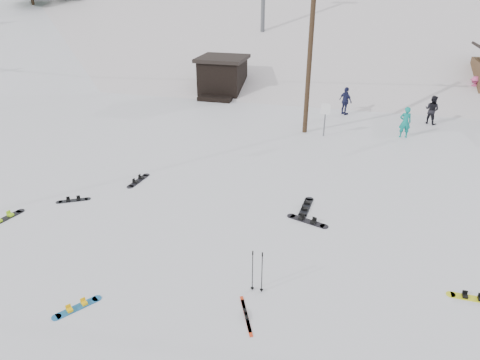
# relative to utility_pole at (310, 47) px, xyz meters

# --- Properties ---
(ground) EXTENTS (200.00, 200.00, 0.00)m
(ground) POSITION_rel_utility_pole_xyz_m (-2.00, -14.00, -4.68)
(ground) COLOR white
(ground) RESTS_ON ground
(ski_slope) EXTENTS (60.00, 85.24, 65.97)m
(ski_slope) POSITION_rel_utility_pole_xyz_m (-2.00, 41.00, -16.68)
(ski_slope) COLOR silver
(ski_slope) RESTS_ON ground
(ridge_left) EXTENTS (47.54, 95.03, 58.38)m
(ridge_left) POSITION_rel_utility_pole_xyz_m (-38.00, 34.00, -15.68)
(ridge_left) COLOR white
(ridge_left) RESTS_ON ground
(treeline_left) EXTENTS (20.00, 64.00, 10.00)m
(treeline_left) POSITION_rel_utility_pole_xyz_m (-36.00, 26.00, -4.68)
(treeline_left) COLOR black
(treeline_left) RESTS_ON ground
(treeline_crest) EXTENTS (50.00, 6.00, 10.00)m
(treeline_crest) POSITION_rel_utility_pole_xyz_m (-2.00, 72.00, -4.68)
(treeline_crest) COLOR black
(treeline_crest) RESTS_ON ski_slope
(utility_pole) EXTENTS (2.00, 0.26, 9.00)m
(utility_pole) POSITION_rel_utility_pole_xyz_m (0.00, 0.00, 0.00)
(utility_pole) COLOR #3A2819
(utility_pole) RESTS_ON ground
(trail_sign) EXTENTS (0.50, 0.09, 1.85)m
(trail_sign) POSITION_rel_utility_pole_xyz_m (1.10, -0.42, -3.41)
(trail_sign) COLOR #595B60
(trail_sign) RESTS_ON ground
(lift_hut) EXTENTS (3.40, 4.10, 2.75)m
(lift_hut) POSITION_rel_utility_pole_xyz_m (-7.00, 6.94, -3.32)
(lift_hut) COLOR black
(lift_hut) RESTS_ON ground
(hero_snowboard) EXTENTS (0.88, 1.16, 0.09)m
(hero_snowboard) POSITION_rel_utility_pole_xyz_m (-4.10, -15.87, -4.66)
(hero_snowboard) COLOR #1A68AB
(hero_snowboard) RESTS_ON ground
(hero_skis) EXTENTS (0.70, 1.39, 0.08)m
(hero_skis) POSITION_rel_utility_pole_xyz_m (0.36, -14.98, -4.66)
(hero_skis) COLOR #B82F12
(hero_skis) RESTS_ON ground
(ski_poles) EXTENTS (0.36, 0.10, 1.32)m
(ski_poles) POSITION_rel_utility_pole_xyz_m (0.41, -13.94, -4.00)
(ski_poles) COLOR black
(ski_poles) RESTS_ON ground
(board_scatter_a) EXTENTS (1.18, 0.78, 0.09)m
(board_scatter_a) POSITION_rel_utility_pole_xyz_m (-7.81, -10.61, -4.66)
(board_scatter_a) COLOR black
(board_scatter_a) RESTS_ON ground
(board_scatter_b) EXTENTS (0.41, 1.55, 0.11)m
(board_scatter_b) POSITION_rel_utility_pole_xyz_m (-6.15, -8.31, -4.65)
(board_scatter_b) COLOR black
(board_scatter_b) RESTS_ON ground
(board_scatter_c) EXTENTS (0.58, 1.56, 0.11)m
(board_scatter_c) POSITION_rel_utility_pole_xyz_m (-9.38, -12.49, -4.65)
(board_scatter_c) COLOR black
(board_scatter_c) RESTS_ON ground
(board_scatter_d) EXTENTS (1.55, 0.73, 0.11)m
(board_scatter_d) POSITION_rel_utility_pole_xyz_m (1.34, -9.80, -4.65)
(board_scatter_d) COLOR black
(board_scatter_d) RESTS_ON ground
(board_scatter_e) EXTENTS (1.35, 0.29, 0.09)m
(board_scatter_e) POSITION_rel_utility_pole_xyz_m (6.24, -12.73, -4.66)
(board_scatter_e) COLOR #F2F51B
(board_scatter_e) RESTS_ON ground
(board_scatter_f) EXTENTS (0.43, 1.72, 0.12)m
(board_scatter_f) POSITION_rel_utility_pole_xyz_m (1.16, -8.78, -4.65)
(board_scatter_f) COLOR black
(board_scatter_f) RESTS_ON ground
(skier_teal) EXTENTS (0.67, 0.48, 1.71)m
(skier_teal) POSITION_rel_utility_pole_xyz_m (5.34, 0.54, -3.83)
(skier_teal) COLOR #0D837A
(skier_teal) RESTS_ON ground
(skier_dark) EXTENTS (1.05, 1.00, 1.71)m
(skier_dark) POSITION_rel_utility_pole_xyz_m (7.06, 3.47, -3.83)
(skier_dark) COLOR black
(skier_dark) RESTS_ON ground
(skier_pink) EXTENTS (1.29, 0.86, 1.87)m
(skier_pink) POSITION_rel_utility_pole_xyz_m (10.41, 9.05, -3.75)
(skier_pink) COLOR #E04F8E
(skier_pink) RESTS_ON ground
(skier_navy) EXTENTS (1.04, 1.02, 1.76)m
(skier_navy) POSITION_rel_utility_pole_xyz_m (2.03, 4.06, -3.80)
(skier_navy) COLOR #1A1D42
(skier_navy) RESTS_ON ground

